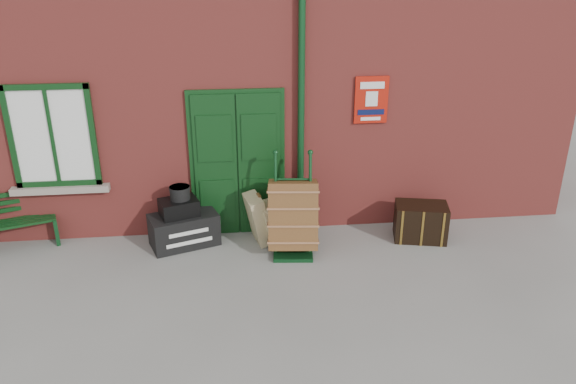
{
  "coord_description": "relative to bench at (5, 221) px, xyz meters",
  "views": [
    {
      "loc": [
        -0.43,
        -6.49,
        4.0
      ],
      "look_at": [
        0.37,
        0.6,
        1.0
      ],
      "focal_mm": 35.0,
      "sensor_mm": 36.0,
      "label": 1
    }
  ],
  "objects": [
    {
      "name": "strongbox",
      "position": [
        2.53,
        -0.19,
        0.18
      ],
      "size": [
        0.63,
        0.54,
        0.24
      ],
      "primitive_type": "cube",
      "rotation": [
        0.0,
        0.0,
        0.33
      ],
      "color": "black",
      "rests_on": "houdini_trunk"
    },
    {
      "name": "station_building",
      "position": [
        3.72,
        2.18,
        1.74
      ],
      "size": [
        10.3,
        4.3,
        4.36
      ],
      "color": "#AF3E38",
      "rests_on": "ground"
    },
    {
      "name": "dark_trunk",
      "position": [
        6.15,
        -0.39,
        -0.15
      ],
      "size": [
        0.86,
        0.66,
        0.56
      ],
      "primitive_type": "cube",
      "rotation": [
        0.0,
        0.0,
        -0.22
      ],
      "color": "black",
      "rests_on": "ground"
    },
    {
      "name": "porter_trolley",
      "position": [
        4.18,
        -0.56,
        0.13
      ],
      "size": [
        0.77,
        0.82,
        1.44
      ],
      "rotation": [
        0.0,
        0.0,
        -0.11
      ],
      "color": "#0E3819",
      "rests_on": "ground"
    },
    {
      "name": "houdini_trunk",
      "position": [
        2.58,
        -0.19,
        -0.18
      ],
      "size": [
        1.1,
        0.82,
        0.49
      ],
      "primitive_type": "cube",
      "rotation": [
        0.0,
        0.0,
        0.33
      ],
      "color": "black",
      "rests_on": "ground"
    },
    {
      "name": "bench",
      "position": [
        0.0,
        0.0,
        0.0
      ],
      "size": [
        1.43,
        0.84,
        0.85
      ],
      "rotation": [
        0.0,
        0.0,
        0.33
      ],
      "color": "black",
      "rests_on": "ground"
    },
    {
      "name": "suitcase_front",
      "position": [
        3.87,
        -0.31,
        -0.1
      ],
      "size": [
        0.39,
        0.52,
        0.65
      ],
      "primitive_type": "cube",
      "rotation": [
        0.0,
        -0.19,
        0.21
      ],
      "color": "tan",
      "rests_on": "ground"
    },
    {
      "name": "ground",
      "position": [
        3.72,
        -1.31,
        -0.43
      ],
      "size": [
        80.0,
        80.0,
        0.0
      ],
      "primitive_type": "plane",
      "color": "gray",
      "rests_on": "ground"
    },
    {
      "name": "suitcase_back",
      "position": [
        3.69,
        -0.21,
        -0.05
      ],
      "size": [
        0.45,
        0.58,
        0.75
      ],
      "primitive_type": "cube",
      "rotation": [
        0.0,
        -0.21,
        0.21
      ],
      "color": "tan",
      "rests_on": "ground"
    },
    {
      "name": "hatbox",
      "position": [
        2.56,
        -0.16,
        0.4
      ],
      "size": [
        0.37,
        0.37,
        0.19
      ],
      "primitive_type": "cylinder",
      "rotation": [
        0.0,
        0.0,
        0.33
      ],
      "color": "black",
      "rests_on": "strongbox"
    }
  ]
}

